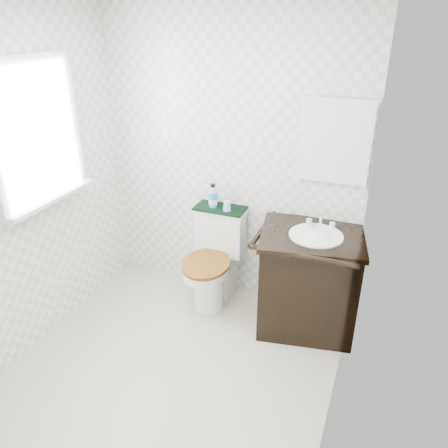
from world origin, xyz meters
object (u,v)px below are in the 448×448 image
Objects in this scene: trash_bin at (221,276)px; vanity at (308,278)px; mouthwash_bottle at (213,196)px; toilet at (215,263)px; cup at (227,206)px.

vanity is at bearing -13.54° from trash_bin.
vanity is 4.51× the size of mouthwash_bottle.
trash_bin is (-0.82, 0.20, -0.29)m from vanity.
vanity is (0.82, -0.06, 0.08)m from toilet.
mouthwash_bottle is 0.15m from cup.
cup reaches higher than toilet.
trash_bin is 0.78m from mouthwash_bottle.
vanity reaches higher than cup.
toilet is 9.95× the size of cup.
trash_bin is at bearing 166.46° from vanity.
mouthwash_bottle reaches higher than toilet.
trash_bin is 0.73m from cup.
toilet is at bearing -90.00° from trash_bin.
vanity reaches higher than trash_bin.
toilet is at bearing -131.62° from cup.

